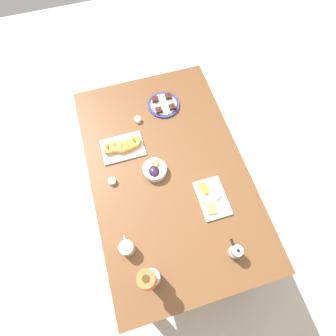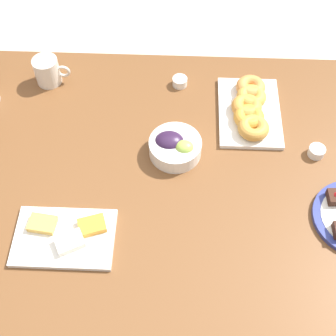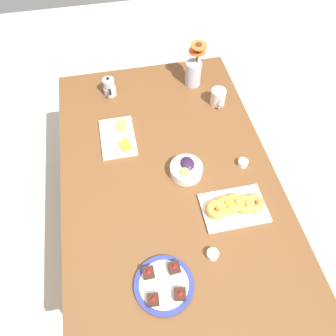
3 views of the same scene
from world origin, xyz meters
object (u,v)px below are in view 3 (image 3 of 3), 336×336
at_px(coffee_mug, 218,97).
at_px(cheese_platter, 118,137).
at_px(dining_table, 168,183).
at_px(grape_bowl, 186,169).
at_px(moka_pot, 109,87).
at_px(jam_cup_honey, 213,254).
at_px(dessert_plate, 164,285).
at_px(croissant_platter, 234,206).
at_px(jam_cup_berry, 243,163).
at_px(flower_vase, 194,71).

height_order(coffee_mug, cheese_platter, coffee_mug).
height_order(dining_table, grape_bowl, grape_bowl).
xyz_separation_m(dining_table, moka_pot, (-0.60, -0.21, 0.13)).
relative_size(dining_table, jam_cup_honey, 33.33).
distance_m(cheese_platter, dessert_plate, 0.77).
distance_m(grape_bowl, jam_cup_honey, 0.41).
distance_m(coffee_mug, croissant_platter, 0.66).
distance_m(cheese_platter, moka_pot, 0.34).
distance_m(grape_bowl, jam_cup_berry, 0.28).
distance_m(dining_table, jam_cup_berry, 0.38).
relative_size(croissant_platter, jam_cup_honey, 6.13).
relative_size(grape_bowl, moka_pot, 1.28).
bearing_deg(moka_pot, flower_vase, 89.69).
bearing_deg(croissant_platter, cheese_platter, -138.24).
xyz_separation_m(jam_cup_berry, moka_pot, (-0.62, -0.57, 0.03)).
relative_size(dining_table, croissant_platter, 5.44).
bearing_deg(jam_cup_berry, croissant_platter, -28.29).
bearing_deg(moka_pot, coffee_mug, 71.29).
bearing_deg(dessert_plate, croissant_platter, 125.94).
height_order(croissant_platter, jam_cup_berry, croissant_platter).
bearing_deg(coffee_mug, cheese_platter, -75.62).
xyz_separation_m(jam_cup_honey, flower_vase, (-1.02, 0.17, 0.07)).
bearing_deg(grape_bowl, flower_vase, 163.17).
distance_m(coffee_mug, flower_vase, 0.22).
xyz_separation_m(cheese_platter, croissant_platter, (0.50, 0.45, 0.01)).
xyz_separation_m(croissant_platter, flower_vase, (-0.84, 0.03, 0.06)).
distance_m(jam_cup_honey, flower_vase, 1.04).
relative_size(coffee_mug, cheese_platter, 0.45).
bearing_deg(grape_bowl, dining_table, -100.74).
height_order(cheese_platter, jam_cup_honey, cheese_platter).
relative_size(jam_cup_honey, jam_cup_berry, 1.00).
relative_size(dining_table, grape_bowl, 10.48).
relative_size(jam_cup_berry, dessert_plate, 0.21).
distance_m(jam_cup_honey, dessert_plate, 0.23).
relative_size(dining_table, coffee_mug, 13.81).
bearing_deg(croissant_platter, grape_bowl, -145.00).
xyz_separation_m(jam_cup_berry, dessert_plate, (0.48, -0.48, -0.00)).
bearing_deg(dessert_plate, jam_cup_berry, 135.10).
xyz_separation_m(coffee_mug, flower_vase, (-0.19, -0.09, 0.04)).
height_order(cheese_platter, moka_pot, moka_pot).
bearing_deg(croissant_platter, dessert_plate, -54.06).
distance_m(cheese_platter, flower_vase, 0.59).
xyz_separation_m(flower_vase, moka_pot, (-0.00, -0.48, -0.04)).
bearing_deg(jam_cup_honey, jam_cup_berry, 146.65).
bearing_deg(coffee_mug, dessert_plate, -27.80).
height_order(grape_bowl, jam_cup_berry, grape_bowl).
xyz_separation_m(cheese_platter, jam_cup_berry, (0.28, 0.57, 0.00)).
distance_m(coffee_mug, cheese_platter, 0.58).
xyz_separation_m(coffee_mug, grape_bowl, (0.42, -0.28, -0.02)).
bearing_deg(dessert_plate, dining_table, 166.78).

